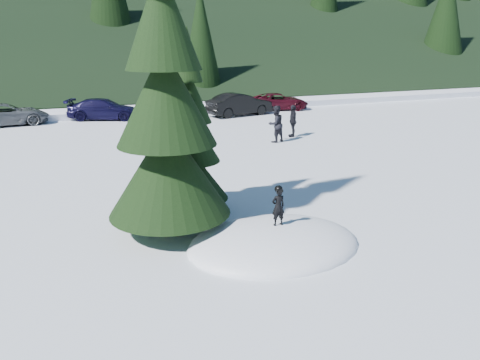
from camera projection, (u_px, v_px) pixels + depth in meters
name	position (u px, v px, depth m)	size (l,w,h in m)	color
ground	(274.00, 245.00, 11.84)	(200.00, 200.00, 0.00)	white
snow_mound	(274.00, 245.00, 11.84)	(4.48, 3.52, 0.96)	white
spruce_tall	(166.00, 109.00, 11.68)	(3.20, 3.20, 8.60)	black
spruce_short	(190.00, 143.00, 13.63)	(2.20, 2.20, 5.37)	black
child_skier	(278.00, 207.00, 11.72)	(0.36, 0.23, 0.98)	black
adult_0	(276.00, 124.00, 23.49)	(0.89, 0.70, 1.84)	black
adult_1	(293.00, 121.00, 24.82)	(0.99, 0.41, 1.70)	black
car_2	(6.00, 114.00, 28.19)	(2.20, 4.77, 1.32)	#51555A
car_3	(104.00, 109.00, 30.24)	(1.88, 4.63, 1.34)	black
car_4	(174.00, 111.00, 29.35)	(1.58, 3.92, 1.34)	gray
car_5	(239.00, 104.00, 31.85)	(1.61, 4.60, 1.52)	black
car_6	(278.00, 101.00, 34.53)	(2.02, 4.39, 1.22)	#3C0A15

